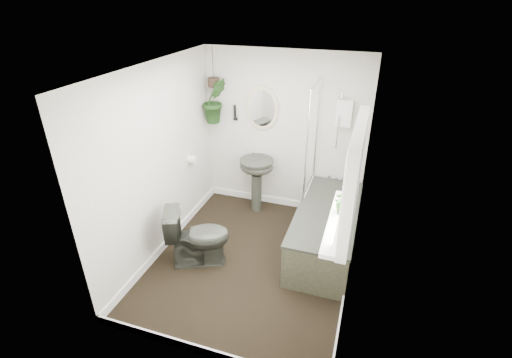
% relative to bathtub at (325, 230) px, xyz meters
% --- Properties ---
extents(floor, '(2.30, 2.80, 0.02)m').
position_rel_bathtub_xyz_m(floor, '(-0.80, -0.50, -0.30)').
color(floor, black).
rests_on(floor, ground).
extents(ceiling, '(2.30, 2.80, 0.02)m').
position_rel_bathtub_xyz_m(ceiling, '(-0.80, -0.50, 2.02)').
color(ceiling, white).
rests_on(ceiling, ground).
extents(wall_back, '(2.30, 0.02, 2.30)m').
position_rel_bathtub_xyz_m(wall_back, '(-0.80, 0.91, 0.86)').
color(wall_back, silver).
rests_on(wall_back, ground).
extents(wall_front, '(2.30, 0.02, 2.30)m').
position_rel_bathtub_xyz_m(wall_front, '(-0.80, -1.91, 0.86)').
color(wall_front, silver).
rests_on(wall_front, ground).
extents(wall_left, '(0.02, 2.80, 2.30)m').
position_rel_bathtub_xyz_m(wall_left, '(-1.96, -0.50, 0.86)').
color(wall_left, silver).
rests_on(wall_left, ground).
extents(wall_right, '(0.02, 2.80, 2.30)m').
position_rel_bathtub_xyz_m(wall_right, '(0.36, -0.50, 0.86)').
color(wall_right, silver).
rests_on(wall_right, ground).
extents(skirting, '(2.30, 2.80, 0.10)m').
position_rel_bathtub_xyz_m(skirting, '(-0.80, -0.50, -0.24)').
color(skirting, white).
rests_on(skirting, floor).
extents(bathtub, '(0.72, 1.72, 0.58)m').
position_rel_bathtub_xyz_m(bathtub, '(0.00, 0.00, 0.00)').
color(bathtub, '#2D3029').
rests_on(bathtub, floor).
extents(bath_screen, '(0.04, 0.72, 1.40)m').
position_rel_bathtub_xyz_m(bath_screen, '(-0.33, 0.49, 0.99)').
color(bath_screen, silver).
rests_on(bath_screen, bathtub).
extents(shower_box, '(0.20, 0.10, 0.35)m').
position_rel_bathtub_xyz_m(shower_box, '(0.00, 0.84, 1.26)').
color(shower_box, white).
rests_on(shower_box, wall_back).
extents(oval_mirror, '(0.46, 0.03, 0.62)m').
position_rel_bathtub_xyz_m(oval_mirror, '(-1.12, 0.87, 1.21)').
color(oval_mirror, beige).
rests_on(oval_mirror, wall_back).
extents(wall_sconce, '(0.04, 0.04, 0.22)m').
position_rel_bathtub_xyz_m(wall_sconce, '(-1.52, 0.86, 1.11)').
color(wall_sconce, black).
rests_on(wall_sconce, wall_back).
extents(toilet_roll_holder, '(0.11, 0.11, 0.11)m').
position_rel_bathtub_xyz_m(toilet_roll_holder, '(-1.90, 0.20, 0.61)').
color(toilet_roll_holder, white).
rests_on(toilet_roll_holder, wall_left).
extents(window_recess, '(0.08, 1.00, 0.90)m').
position_rel_bathtub_xyz_m(window_recess, '(0.29, -1.20, 1.36)').
color(window_recess, white).
rests_on(window_recess, wall_right).
extents(window_sill, '(0.18, 1.00, 0.04)m').
position_rel_bathtub_xyz_m(window_sill, '(0.22, -1.20, 0.94)').
color(window_sill, white).
rests_on(window_sill, wall_right).
extents(window_blinds, '(0.01, 0.86, 0.76)m').
position_rel_bathtub_xyz_m(window_blinds, '(0.24, -1.20, 1.36)').
color(window_blinds, white).
rests_on(window_blinds, wall_right).
extents(toilet, '(0.84, 0.68, 0.75)m').
position_rel_bathtub_xyz_m(toilet, '(-1.40, -0.72, 0.08)').
color(toilet, '#2D3029').
rests_on(toilet, floor).
extents(pedestal_sink, '(0.50, 0.43, 0.82)m').
position_rel_bathtub_xyz_m(pedestal_sink, '(-1.12, 0.63, 0.12)').
color(pedestal_sink, '#2D3029').
rests_on(pedestal_sink, floor).
extents(sill_plant, '(0.24, 0.23, 0.21)m').
position_rel_bathtub_xyz_m(sill_plant, '(0.24, -1.09, 1.07)').
color(sill_plant, black).
rests_on(sill_plant, window_sill).
extents(hanging_plant, '(0.44, 0.44, 0.63)m').
position_rel_bathtub_xyz_m(hanging_plant, '(-1.77, 0.75, 1.29)').
color(hanging_plant, black).
rests_on(hanging_plant, ceiling).
extents(soap_bottle, '(0.09, 0.09, 0.18)m').
position_rel_bathtub_xyz_m(soap_bottle, '(0.15, -0.59, 0.38)').
color(soap_bottle, black).
rests_on(soap_bottle, bathtub).
extents(hanging_pot, '(0.16, 0.16, 0.12)m').
position_rel_bathtub_xyz_m(hanging_pot, '(-1.77, 0.75, 1.54)').
color(hanging_pot, '#302218').
rests_on(hanging_pot, ceiling).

